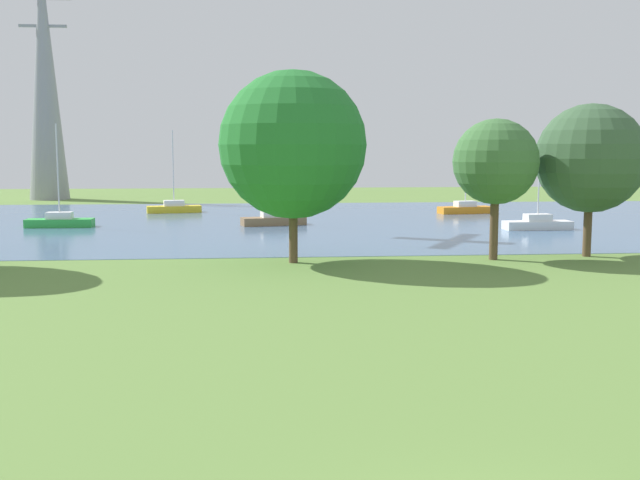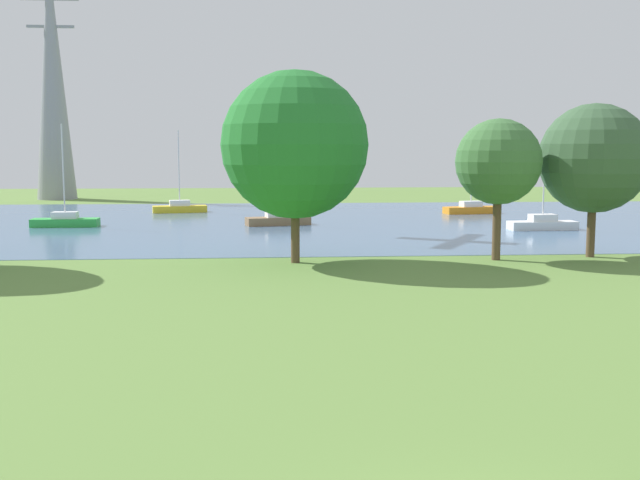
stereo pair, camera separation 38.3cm
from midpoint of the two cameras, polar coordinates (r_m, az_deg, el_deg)
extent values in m
plane|color=olive|center=(32.18, 1.70, -3.34)|extent=(160.00, 160.00, 0.00)
cube|color=#496C91|center=(59.86, -1.05, 1.43)|extent=(140.00, 40.00, 0.02)
cube|color=brown|center=(56.84, -3.00, 1.44)|extent=(5.01, 2.53, 0.60)
cube|color=white|center=(56.79, -3.01, 2.00)|extent=(2.00, 1.47, 0.50)
cylinder|color=silver|center=(56.63, -3.02, 4.39)|extent=(0.10, 0.10, 5.25)
cube|color=orange|center=(68.34, 11.50, 2.24)|extent=(4.99, 2.34, 0.60)
cube|color=white|center=(68.30, 11.51, 2.70)|extent=(1.97, 1.40, 0.50)
cylinder|color=silver|center=(68.19, 11.55, 4.40)|extent=(0.10, 0.10, 4.58)
cube|color=white|center=(55.83, 16.68, 1.06)|extent=(4.85, 1.68, 0.60)
cube|color=white|center=(55.78, 16.69, 1.62)|extent=(1.84, 1.17, 0.50)
cylinder|color=silver|center=(55.63, 16.78, 3.98)|extent=(0.10, 0.10, 5.09)
cube|color=green|center=(58.61, -18.55, 1.26)|extent=(4.83, 1.59, 0.60)
cube|color=white|center=(58.56, -18.57, 1.79)|extent=(1.82, 1.13, 0.50)
cylinder|color=silver|center=(58.38, -18.69, 4.94)|extent=(0.10, 0.10, 6.93)
cube|color=yellow|center=(69.30, -10.41, 2.32)|extent=(4.99, 2.35, 0.60)
cube|color=white|center=(69.25, -10.42, 2.78)|extent=(1.97, 1.41, 0.50)
cylinder|color=silver|center=(69.11, -10.48, 5.37)|extent=(0.10, 0.10, 6.77)
cylinder|color=brown|center=(37.98, -1.60, 0.78)|extent=(0.44, 0.44, 3.35)
sphere|color=#24752E|center=(37.77, -1.62, 7.22)|extent=(7.39, 7.39, 7.39)
cylinder|color=brown|center=(40.00, 13.50, 1.04)|extent=(0.44, 0.44, 3.54)
sphere|color=#3E6E39|center=(39.80, 13.63, 5.78)|extent=(4.40, 4.40, 4.40)
cylinder|color=brown|center=(42.60, 20.08, 0.94)|extent=(0.44, 0.44, 3.22)
sphere|color=#385A39|center=(42.40, 20.29, 5.82)|extent=(5.76, 5.76, 5.76)
cone|color=gray|center=(91.78, -19.48, 11.67)|extent=(4.40, 4.40, 27.90)
cube|color=gray|center=(92.41, -19.62, 14.98)|extent=(5.20, 0.30, 0.30)
camera|label=1|loc=(0.19, -89.64, 0.04)|focal=42.27mm
camera|label=2|loc=(0.19, 90.36, -0.04)|focal=42.27mm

